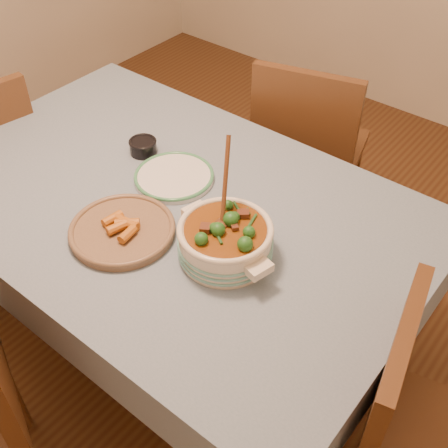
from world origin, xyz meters
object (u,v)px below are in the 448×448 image
dining_table (168,219)px  stew_casserole (225,238)px  chair_far (307,147)px  white_plate (174,177)px  fried_plate (122,229)px  condiment_bowl (143,146)px  chair_right (417,434)px

dining_table → stew_casserole: stew_casserole is taller
chair_far → white_plate: bearing=67.9°
white_plate → fried_plate: fried_plate is taller
white_plate → condiment_bowl: 0.20m
dining_table → chair_right: bearing=-5.5°
stew_casserole → fried_plate: bearing=-157.3°
white_plate → chair_right: (1.01, -0.18, -0.25)m
chair_far → condiment_bowl: bearing=52.7°
fried_plate → chair_far: size_ratio=0.37×
white_plate → condiment_bowl: condiment_bowl is taller
white_plate → chair_far: (0.08, 0.74, -0.24)m
white_plate → condiment_bowl: bearing=166.3°
fried_plate → chair_far: 1.06m
condiment_bowl → fried_plate: size_ratio=0.32×
condiment_bowl → chair_far: 0.79m
chair_right → chair_far: bearing=32.5°
dining_table → condiment_bowl: condiment_bowl is taller
dining_table → chair_far: (0.04, 0.83, -0.14)m
stew_casserole → white_plate: stew_casserole is taller
dining_table → fried_plate: 0.23m
chair_far → chair_right: size_ratio=1.03×
dining_table → condiment_bowl: 0.30m
fried_plate → chair_right: chair_right is taller
condiment_bowl → chair_far: bearing=68.5°
fried_plate → chair_far: chair_far is taller
stew_casserole → white_plate: 0.40m
stew_casserole → chair_far: 0.99m
chair_right → condiment_bowl: bearing=66.4°
condiment_bowl → chair_right: (1.20, -0.23, -0.27)m
dining_table → white_plate: white_plate is taller
dining_table → chair_right: chair_right is taller
stew_casserole → fried_plate: stew_casserole is taller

